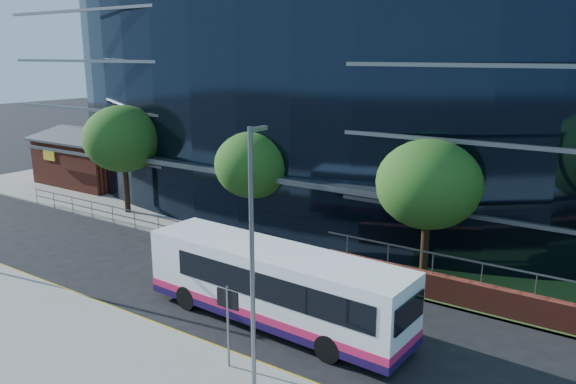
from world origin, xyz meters
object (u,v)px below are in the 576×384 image
Objects in this scene: tree_far_c at (429,184)px; streetlight_east at (253,256)px; city_bus at (276,285)px; tree_far_b at (254,165)px; brick_pavilion at (96,159)px; street_sign at (228,309)px; tree_far_a at (123,139)px.

streetlight_east is at bearing -95.11° from tree_far_c.
streetlight_east reaches higher than city_bus.
streetlight_east reaches higher than tree_far_b.
streetlight_east is at bearing -52.37° from tree_far_b.
tree_far_c is 8.30m from city_bus.
brick_pavilion is 0.77× the size of city_bus.
tree_far_c is at bearing 68.51° from city_bus.
streetlight_east is (1.50, -0.59, 2.29)m from street_sign.
city_bus is at bearing -113.70° from tree_far_c.
tree_far_c reaches higher than tree_far_b.
city_bus is at bearing -47.82° from tree_far_b.
street_sign is 20.63m from tree_far_a.
streetlight_east is 0.72× the size of city_bus.
tree_far_b reaches higher than brick_pavilion.
tree_far_b reaches higher than street_sign.
tree_far_a reaches higher than city_bus.
street_sign is 0.40× the size of tree_far_a.
tree_far_a is 18.61m from city_bus.
tree_far_a is 10.03m from tree_far_b.
tree_far_a reaches higher than tree_far_b.
streetlight_east is 5.41m from city_bus.
streetlight_east reaches higher than tree_far_a.
brick_pavilion is 3.07× the size of street_sign.
streetlight_east reaches higher than tree_far_c.
tree_far_b is at bearing 134.38° from city_bus.
tree_far_b is 0.76× the size of streetlight_east.
streetlight_east is (-1.00, -11.17, -0.10)m from tree_far_c.
brick_pavilion is at bearing 171.18° from tree_far_c.
tree_far_a is 20.00m from tree_far_c.
tree_far_c reaches higher than city_bus.
brick_pavilion is 1.42× the size of tree_far_b.
tree_far_c is (10.00, -0.50, 0.33)m from tree_far_b.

